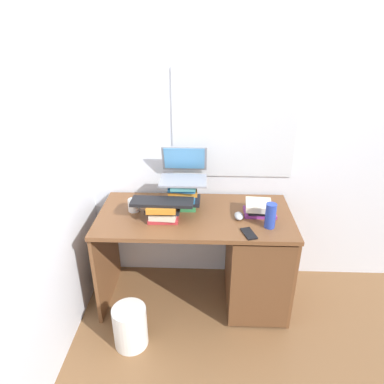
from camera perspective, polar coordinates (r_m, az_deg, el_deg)
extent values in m
plane|color=brown|center=(2.91, 0.43, -16.61)|extent=(6.00, 6.00, 0.00)
cube|color=silver|center=(2.61, 0.78, 11.12)|extent=(6.00, 0.05, 2.60)
cube|color=silver|center=(2.59, 6.93, 10.81)|extent=(0.90, 0.01, 0.80)
cube|color=silver|center=(2.42, -20.16, 8.41)|extent=(0.05, 6.00, 2.60)
cube|color=brown|center=(2.47, 0.49, -3.91)|extent=(1.36, 0.66, 0.03)
cube|color=brown|center=(2.77, -13.73, -10.29)|extent=(0.02, 0.61, 0.72)
cube|color=brown|center=(2.75, 14.82, -10.86)|extent=(0.02, 0.61, 0.72)
cube|color=brown|center=(2.68, 10.34, -11.37)|extent=(0.41, 0.56, 0.68)
cube|color=#338C4C|center=(2.56, -1.44, -2.00)|extent=(0.19, 0.18, 0.04)
cube|color=black|center=(2.54, -1.17, -1.37)|extent=(0.22, 0.16, 0.03)
cube|color=#2672B2|center=(2.52, -1.50, -0.72)|extent=(0.18, 0.18, 0.03)
cube|color=orange|center=(2.51, -1.57, 0.14)|extent=(0.22, 0.15, 0.04)
cube|color=#2672B2|center=(2.51, -1.52, 0.89)|extent=(0.20, 0.19, 0.02)
cube|color=teal|center=(2.49, -1.44, 1.32)|extent=(0.18, 0.19, 0.03)
cube|color=#B22D33|center=(2.41, -4.64, -4.11)|extent=(0.21, 0.17, 0.02)
cube|color=beige|center=(2.40, -4.60, -3.46)|extent=(0.19, 0.19, 0.03)
cube|color=black|center=(2.39, -4.74, -2.93)|extent=(0.24, 0.14, 0.02)
cube|color=orange|center=(2.38, -4.93, -2.28)|extent=(0.20, 0.18, 0.04)
cube|color=#8C338C|center=(2.51, 10.95, -3.28)|extent=(0.22, 0.16, 0.02)
cube|color=black|center=(2.50, 11.01, -2.70)|extent=(0.17, 0.16, 0.03)
cube|color=beige|center=(2.47, 10.78, -2.12)|extent=(0.19, 0.19, 0.04)
cube|color=gray|center=(2.48, -1.43, 1.87)|extent=(0.33, 0.22, 0.01)
cube|color=gray|center=(2.58, -1.26, 5.45)|extent=(0.33, 0.09, 0.21)
cube|color=#59A5E5|center=(2.57, -1.27, 5.45)|extent=(0.30, 0.08, 0.18)
cube|color=black|center=(2.36, -4.88, -1.61)|extent=(0.42, 0.15, 0.02)
ellipsoid|color=#A5A8AD|center=(2.43, 7.63, -3.88)|extent=(0.06, 0.10, 0.04)
cylinder|color=white|center=(2.52, -9.46, -2.12)|extent=(0.08, 0.08, 0.09)
torus|color=white|center=(2.51, -8.29, -2.05)|extent=(0.05, 0.01, 0.05)
cylinder|color=#263FA5|center=(2.33, 12.66, -3.78)|extent=(0.07, 0.07, 0.17)
cube|color=black|center=(2.27, 9.23, -6.69)|extent=(0.10, 0.15, 0.01)
cylinder|color=silver|center=(2.51, -10.03, -20.77)|extent=(0.22, 0.22, 0.30)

